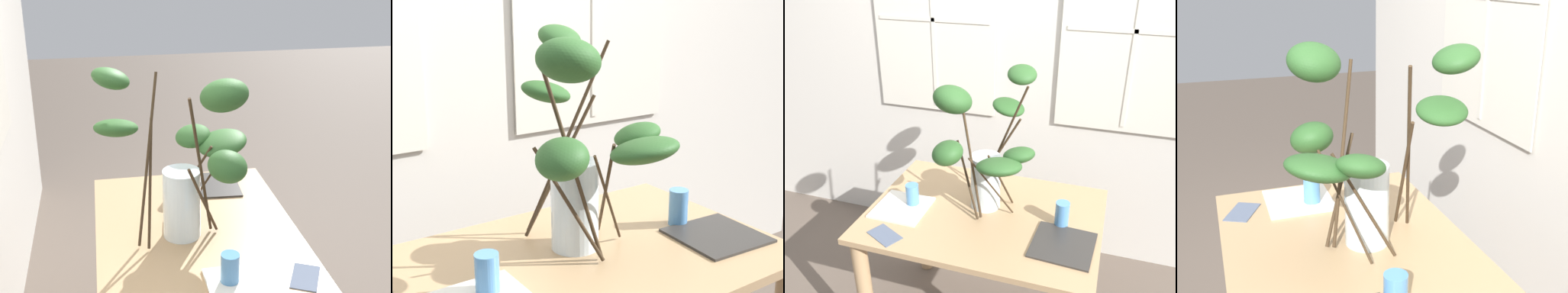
# 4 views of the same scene
# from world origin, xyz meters

# --- Properties ---
(back_wall_with_windows) EXTENTS (4.37, 0.14, 2.66)m
(back_wall_with_windows) POSITION_xyz_m (0.00, 0.92, 1.34)
(back_wall_with_windows) COLOR beige
(back_wall_with_windows) RESTS_ON ground
(vase_with_branches) EXTENTS (0.54, 0.69, 0.71)m
(vase_with_branches) POSITION_xyz_m (-0.01, 0.04, 1.12)
(vase_with_branches) COLOR silver
(vase_with_branches) RESTS_ON dining_table
(drinking_glass_blue_left) EXTENTS (0.07, 0.07, 0.12)m
(drinking_glass_blue_left) POSITION_xyz_m (-0.37, -0.05, 0.84)
(drinking_glass_blue_left) COLOR #4C84BC
(drinking_glass_blue_left) RESTS_ON dining_table
(drinking_glass_blue_right) EXTENTS (0.07, 0.07, 0.13)m
(drinking_glass_blue_right) POSITION_xyz_m (0.38, 0.02, 0.84)
(drinking_glass_blue_right) COLOR #4C84BC
(drinking_glass_blue_right) RESTS_ON dining_table
(plate_square_right) EXTENTS (0.29, 0.29, 0.01)m
(plate_square_right) POSITION_xyz_m (0.41, -0.14, 0.78)
(plate_square_right) COLOR #2D2B28
(plate_square_right) RESTS_ON dining_table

